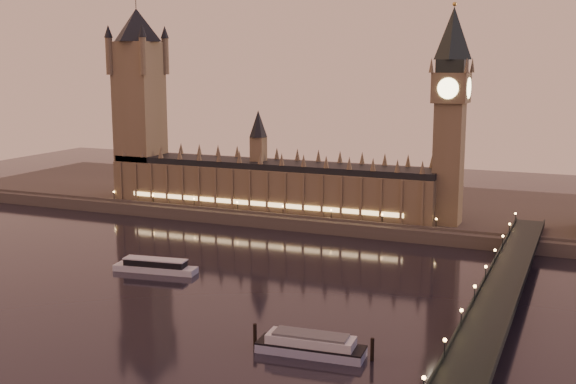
{
  "coord_description": "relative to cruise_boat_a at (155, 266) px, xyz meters",
  "views": [
    {
      "loc": [
        117.02,
        -221.71,
        82.59
      ],
      "look_at": [
        7.65,
        35.0,
        32.44
      ],
      "focal_mm": 45.0,
      "sensor_mm": 36.0,
      "label": 1
    }
  ],
  "objects": [
    {
      "name": "westminster_bridge",
      "position": [
        132.61,
        -13.72,
        3.11
      ],
      "size": [
        13.2,
        260.0,
        15.3
      ],
      "color": "black",
      "rests_on": "ground"
    },
    {
      "name": "moored_barge",
      "position": [
        87.32,
        -52.78,
        0.4
      ],
      "size": [
        36.2,
        11.28,
        6.66
      ],
      "rotation": [
        0.0,
        0.0,
        0.08
      ],
      "color": "#9BA5C5",
      "rests_on": "ground"
    },
    {
      "name": "ground",
      "position": [
        41.0,
        -13.72,
        -2.4
      ],
      "size": [
        700.0,
        700.0,
        0.0
      ],
      "primitive_type": "plane",
      "color": "black",
      "rests_on": "ground"
    },
    {
      "name": "far_embankment",
      "position": [
        71.0,
        151.28,
        0.6
      ],
      "size": [
        560.0,
        130.0,
        6.0
      ],
      "primitive_type": "cube",
      "color": "#423D35",
      "rests_on": "ground"
    },
    {
      "name": "palace_of_westminster",
      "position": [
        0.88,
        107.27,
        19.3
      ],
      "size": [
        180.0,
        26.62,
        52.0
      ],
      "color": "brown",
      "rests_on": "ground"
    },
    {
      "name": "cruise_boat_a",
      "position": [
        0.0,
        0.0,
        0.0
      ],
      "size": [
        34.8,
        12.0,
        5.46
      ],
      "rotation": [
        0.0,
        0.0,
        0.14
      ],
      "color": "silver",
      "rests_on": "ground"
    },
    {
      "name": "big_ben",
      "position": [
        94.99,
        107.27,
        61.55
      ],
      "size": [
        17.68,
        17.68,
        104.0
      ],
      "color": "brown",
      "rests_on": "ground"
    },
    {
      "name": "victoria_tower",
      "position": [
        -79.0,
        107.28,
        63.38
      ],
      "size": [
        31.68,
        31.68,
        118.0
      ],
      "color": "brown",
      "rests_on": "ground"
    }
  ]
}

